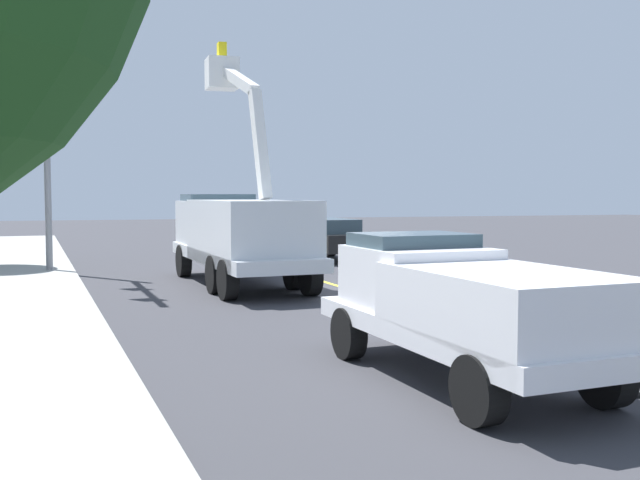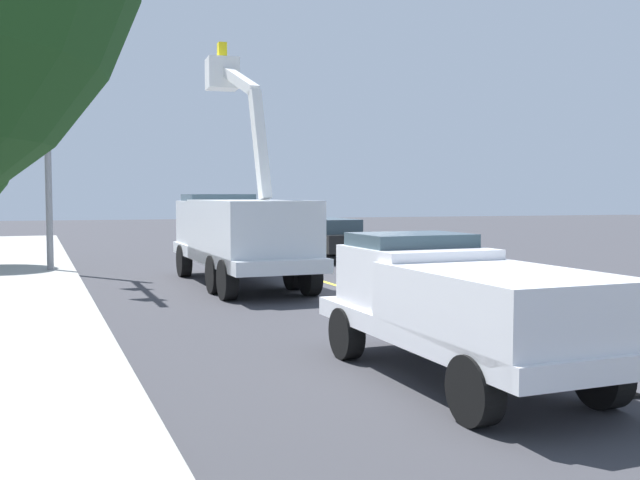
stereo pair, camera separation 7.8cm
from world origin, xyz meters
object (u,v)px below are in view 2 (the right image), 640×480
Objects in this scene: traffic_signal_mast at (48,109)px; passing_minivan at (328,236)px; traffic_cone_leading at (622,368)px; traffic_cone_mid_front at (260,257)px; service_pickup_truck at (460,304)px; utility_bucket_truck at (239,231)px.

passing_minivan is at bearing -71.91° from traffic_signal_mast.
traffic_cone_leading is 0.09× the size of traffic_signal_mast.
passing_minivan reaches higher than traffic_cone_mid_front.
traffic_cone_mid_front is at bearing 3.51° from traffic_cone_leading.
traffic_cone_mid_front is (-2.57, 3.37, -0.57)m from passing_minivan.
traffic_cone_leading is 0.91× the size of traffic_cone_mid_front.
service_pickup_truck is at bearing 52.32° from traffic_cone_leading.
traffic_cone_leading is at bearing -176.49° from traffic_cone_mid_front.
utility_bucket_truck is 4.81m from traffic_cone_mid_front.
utility_bucket_truck is 1.01× the size of traffic_signal_mast.
traffic_cone_mid_front is at bearing 127.28° from passing_minivan.
traffic_cone_leading is at bearing -168.55° from utility_bucket_truck.
service_pickup_truck is 7.68× the size of traffic_cone_leading.
traffic_signal_mast is at bearing 22.53° from service_pickup_truck.
service_pickup_truck is 19.26m from passing_minivan.
traffic_signal_mast is at bearing 25.84° from traffic_cone_leading.
service_pickup_truck is (-11.90, -0.96, -0.49)m from utility_bucket_truck.
utility_bucket_truck is at bearing 4.63° from service_pickup_truck.
service_pickup_truck is at bearing 167.99° from passing_minivan.
passing_minivan is 4.27m from traffic_cone_mid_front.
traffic_signal_mast is (3.53, 5.44, 3.78)m from utility_bucket_truck.
service_pickup_truck reaches higher than traffic_cone_leading.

